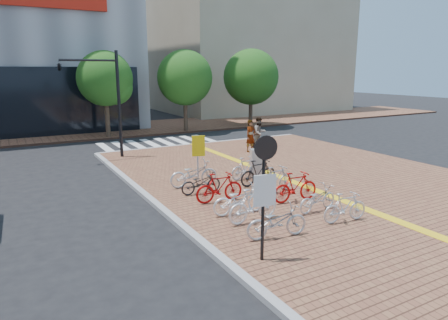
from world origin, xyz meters
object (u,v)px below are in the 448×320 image
bike_1 (253,205)px  bike_10 (259,172)px  bike_2 (240,199)px  bike_9 (276,179)px  bike_3 (219,187)px  pedestrian_b (259,133)px  traffic_light_pole (93,85)px  bike_8 (295,187)px  yellow_sign (198,150)px  bike_0 (277,221)px  notice_sign (264,184)px  pedestrian_a (251,136)px  utility_box (257,163)px  bike_6 (345,207)px  bike_4 (201,183)px  bike_7 (317,199)px  bike_5 (194,174)px  bike_11 (246,168)px

bike_1 → bike_10: bike_1 is taller
bike_2 → bike_9: bearing=-55.5°
bike_3 → pedestrian_b: (7.04, 7.86, 0.38)m
bike_1 → traffic_light_pole: traffic_light_pole is taller
bike_8 → yellow_sign: size_ratio=0.91×
bike_10 → traffic_light_pole: size_ratio=0.32×
bike_0 → notice_sign: notice_sign is taller
bike_2 → pedestrian_a: (5.89, 8.44, 0.43)m
pedestrian_a → yellow_sign: yellow_sign is taller
bike_3 → notice_sign: notice_sign is taller
bike_1 → bike_2: 0.81m
utility_box → traffic_light_pole: bearing=126.7°
notice_sign → traffic_light_pole: 14.01m
utility_box → bike_10: bearing=-121.0°
bike_6 → yellow_sign: (-2.03, 6.28, 0.91)m
bike_2 → traffic_light_pole: bearing=17.8°
bike_0 → utility_box: (3.15, 5.70, 0.15)m
bike_3 → bike_8: size_ratio=0.99×
pedestrian_b → traffic_light_pole: bearing=168.6°
bike_1 → traffic_light_pole: bearing=7.2°
bike_2 → bike_4: bike_2 is taller
bike_8 → bike_10: size_ratio=1.03×
bike_0 → bike_7: (2.49, 1.10, -0.05)m
pedestrian_b → yellow_sign: yellow_sign is taller
traffic_light_pole → pedestrian_b: bearing=-9.0°
bike_8 → bike_5: bearing=38.5°
bike_2 → notice_sign: size_ratio=0.60×
bike_2 → bike_8: (2.41, 0.11, 0.05)m
bike_0 → yellow_sign: bearing=4.8°
bike_3 → bike_9: bike_3 is taller
bike_4 → pedestrian_a: size_ratio=0.88×
bike_4 → bike_2: bearing=-176.4°
pedestrian_b → yellow_sign: bearing=-144.2°
bike_2 → bike_6: size_ratio=1.19×
bike_1 → bike_2: bike_1 is taller
bike_5 → bike_10: size_ratio=1.13×
bike_5 → utility_box: (3.04, -0.07, 0.10)m
bike_11 → traffic_light_pole: (-4.79, 7.15, 3.39)m
bike_11 → traffic_light_pole: traffic_light_pole is taller
traffic_light_pole → bike_8: bearing=-66.2°
bike_2 → pedestrian_b: 11.64m
bike_1 → bike_4: bike_1 is taller
bike_11 → pedestrian_a: bearing=-44.9°
bike_11 → yellow_sign: size_ratio=0.81×
bike_2 → pedestrian_b: (7.05, 9.26, 0.42)m
bike_5 → bike_6: 6.33m
utility_box → bike_7: bearing=-98.1°
bike_2 → bike_0: bearing=-176.4°
bike_1 → bike_8: bearing=-73.2°
pedestrian_a → bike_9: bearing=-128.9°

